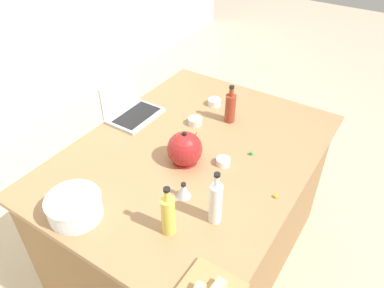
% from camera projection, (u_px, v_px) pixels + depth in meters
% --- Properties ---
extents(ground_plane, '(12.00, 12.00, 0.00)m').
position_uv_depth(ground_plane, '(192.00, 254.00, 2.51)').
color(ground_plane, '#B7A88E').
extents(island_counter, '(1.57, 1.18, 0.90)m').
position_uv_depth(island_counter, '(192.00, 209.00, 2.23)').
color(island_counter, olive).
rests_on(island_counter, ground).
extents(laptop, '(0.31, 0.23, 0.22)m').
position_uv_depth(laptop, '(130.00, 109.00, 2.21)').
color(laptop, '#B7B7BC').
rests_on(laptop, island_counter).
extents(mixing_bowl_large, '(0.24, 0.24, 0.11)m').
position_uv_depth(mixing_bowl_large, '(74.00, 206.00, 1.58)').
color(mixing_bowl_large, white).
rests_on(mixing_bowl_large, island_counter).
extents(bottle_vinegar, '(0.06, 0.06, 0.27)m').
position_uv_depth(bottle_vinegar, '(216.00, 202.00, 1.52)').
color(bottle_vinegar, white).
rests_on(bottle_vinegar, island_counter).
extents(bottle_soy, '(0.06, 0.06, 0.23)m').
position_uv_depth(bottle_soy, '(230.00, 107.00, 2.13)').
color(bottle_soy, maroon).
rests_on(bottle_soy, island_counter).
extents(bottle_oil, '(0.06, 0.06, 0.25)m').
position_uv_depth(bottle_oil, '(168.00, 215.00, 1.48)').
color(bottle_oil, '#DBC64C').
rests_on(bottle_oil, island_counter).
extents(kettle, '(0.21, 0.18, 0.20)m').
position_uv_depth(kettle, '(185.00, 149.00, 1.85)').
color(kettle, maroon).
rests_on(kettle, island_counter).
extents(ramekin_small, '(0.08, 0.08, 0.04)m').
position_uv_depth(ramekin_small, '(195.00, 121.00, 2.15)').
color(ramekin_small, beige).
rests_on(ramekin_small, island_counter).
extents(ramekin_medium, '(0.07, 0.07, 0.04)m').
position_uv_depth(ramekin_medium, '(223.00, 162.00, 1.86)').
color(ramekin_medium, white).
rests_on(ramekin_medium, island_counter).
extents(ramekin_wide, '(0.08, 0.08, 0.04)m').
position_uv_depth(ramekin_wide, '(215.00, 102.00, 2.32)').
color(ramekin_wide, white).
rests_on(ramekin_wide, island_counter).
extents(kitchen_timer, '(0.07, 0.07, 0.08)m').
position_uv_depth(kitchen_timer, '(184.00, 190.00, 1.68)').
color(kitchen_timer, '#B2B2B7').
rests_on(kitchen_timer, island_counter).
extents(candy_0, '(0.02, 0.02, 0.02)m').
position_uv_depth(candy_0, '(251.00, 153.00, 1.93)').
color(candy_0, green).
rests_on(candy_0, island_counter).
extents(candy_1, '(0.02, 0.02, 0.02)m').
position_uv_depth(candy_1, '(276.00, 196.00, 1.69)').
color(candy_1, yellow).
rests_on(candy_1, island_counter).
extents(candy_2, '(0.02, 0.02, 0.02)m').
position_uv_depth(candy_2, '(133.00, 119.00, 2.18)').
color(candy_2, orange).
rests_on(candy_2, island_counter).
extents(candy_3, '(0.02, 0.02, 0.02)m').
position_uv_depth(candy_3, '(218.00, 200.00, 1.67)').
color(candy_3, orange).
rests_on(candy_3, island_counter).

